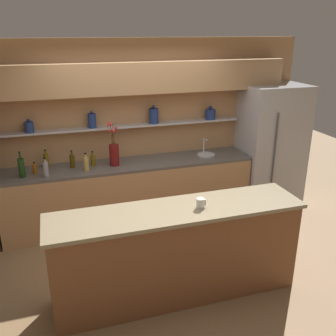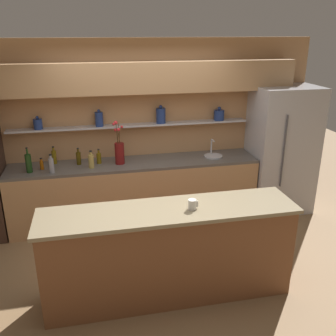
% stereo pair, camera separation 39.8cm
% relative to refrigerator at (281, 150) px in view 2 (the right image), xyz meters
% --- Properties ---
extents(ground_plane, '(12.00, 12.00, 0.00)m').
position_rel_refrigerator_xyz_m(ground_plane, '(-2.13, -1.20, -0.97)').
color(ground_plane, olive).
extents(back_wall_unit, '(5.20, 0.44, 2.60)m').
position_rel_refrigerator_xyz_m(back_wall_unit, '(-2.13, 0.33, 0.58)').
color(back_wall_unit, tan).
rests_on(back_wall_unit, ground_plane).
extents(back_counter_unit, '(3.54, 0.62, 0.92)m').
position_rel_refrigerator_xyz_m(back_counter_unit, '(-2.25, 0.04, -0.51)').
color(back_counter_unit, tan).
rests_on(back_counter_unit, ground_plane).
extents(island_counter, '(2.61, 0.61, 1.02)m').
position_rel_refrigerator_xyz_m(island_counter, '(-2.13, -1.72, -0.45)').
color(island_counter, brown).
rests_on(island_counter, ground_plane).
extents(refrigerator, '(0.93, 0.73, 1.93)m').
position_rel_refrigerator_xyz_m(refrigerator, '(0.00, 0.00, 0.00)').
color(refrigerator, '#B7B7BC').
rests_on(refrigerator, ground_plane).
extents(flower_vase, '(0.15, 0.16, 0.61)m').
position_rel_refrigerator_xyz_m(flower_vase, '(-2.47, 0.03, 0.14)').
color(flower_vase, maroon).
rests_on(flower_vase, back_counter_unit).
extents(sink_fixture, '(0.27, 0.27, 0.25)m').
position_rel_refrigerator_xyz_m(sink_fixture, '(-1.08, 0.05, -0.02)').
color(sink_fixture, '#B7B7BC').
rests_on(sink_fixture, back_counter_unit).
extents(bottle_oil_0, '(0.06, 0.06, 0.24)m').
position_rel_refrigerator_xyz_m(bottle_oil_0, '(-3.03, 0.11, 0.05)').
color(bottle_oil_0, '#47380A').
rests_on(bottle_oil_0, back_counter_unit).
extents(bottle_sauce_1, '(0.05, 0.05, 0.16)m').
position_rel_refrigerator_xyz_m(bottle_sauce_1, '(-3.52, 0.01, 0.02)').
color(bottle_sauce_1, '#9E4C0A').
rests_on(bottle_sauce_1, back_counter_unit).
extents(bottle_spirit_2, '(0.07, 0.07, 0.25)m').
position_rel_refrigerator_xyz_m(bottle_spirit_2, '(-3.38, -0.14, 0.06)').
color(bottle_spirit_2, gray).
rests_on(bottle_spirit_2, back_counter_unit).
extents(bottle_oil_3, '(0.06, 0.06, 0.25)m').
position_rel_refrigerator_xyz_m(bottle_oil_3, '(-3.37, 0.22, 0.06)').
color(bottle_oil_3, brown).
rests_on(bottle_oil_3, back_counter_unit).
extents(bottle_spirit_4, '(0.07, 0.07, 0.25)m').
position_rel_refrigerator_xyz_m(bottle_spirit_4, '(-2.86, -0.07, 0.05)').
color(bottle_spirit_4, tan).
rests_on(bottle_spirit_4, back_counter_unit).
extents(bottle_wine_5, '(0.08, 0.08, 0.34)m').
position_rel_refrigerator_xyz_m(bottle_wine_5, '(-3.67, -0.07, 0.08)').
color(bottle_wine_5, '#193814').
rests_on(bottle_wine_5, back_counter_unit).
extents(bottle_oil_6, '(0.07, 0.07, 0.21)m').
position_rel_refrigerator_xyz_m(bottle_oil_6, '(-2.76, 0.10, 0.04)').
color(bottle_oil_6, brown).
rests_on(bottle_oil_6, back_counter_unit).
extents(coffee_mug, '(0.10, 0.08, 0.10)m').
position_rel_refrigerator_xyz_m(coffee_mug, '(-1.91, -1.76, 0.11)').
color(coffee_mug, silver).
rests_on(coffee_mug, island_counter).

